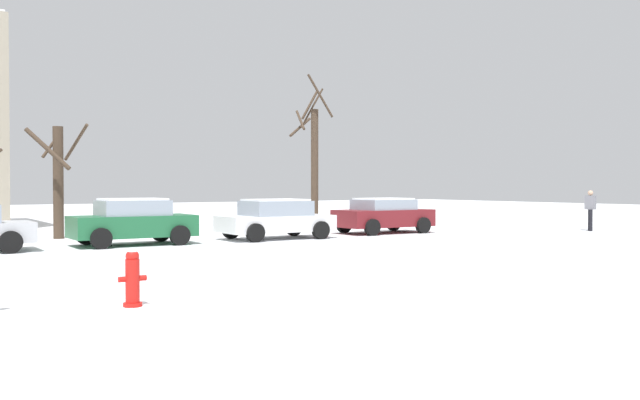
{
  "coord_description": "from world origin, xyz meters",
  "views": [
    {
      "loc": [
        -3.47,
        -12.92,
        1.91
      ],
      "look_at": [
        8.1,
        5.28,
        1.45
      ],
      "focal_mm": 38.66,
      "sensor_mm": 36.0,
      "label": 1
    }
  ],
  "objects_px": {
    "parked_car_green": "(133,221)",
    "parked_car_white": "(276,219)",
    "fire_hydrant": "(132,277)",
    "parked_car_maroon": "(383,215)",
    "pedestrian_crossing": "(590,207)"
  },
  "relations": [
    {
      "from": "parked_car_white",
      "to": "parked_car_maroon",
      "type": "relative_size",
      "value": 1.03
    },
    {
      "from": "parked_car_green",
      "to": "pedestrian_crossing",
      "type": "bearing_deg",
      "value": -10.79
    },
    {
      "from": "fire_hydrant",
      "to": "parked_car_maroon",
      "type": "height_order",
      "value": "parked_car_maroon"
    },
    {
      "from": "parked_car_green",
      "to": "parked_car_white",
      "type": "height_order",
      "value": "parked_car_green"
    },
    {
      "from": "parked_car_maroon",
      "to": "pedestrian_crossing",
      "type": "bearing_deg",
      "value": -23.82
    },
    {
      "from": "parked_car_green",
      "to": "parked_car_white",
      "type": "xyz_separation_m",
      "value": [
        5.08,
        -0.21,
        -0.03
      ]
    },
    {
      "from": "parked_car_green",
      "to": "parked_car_white",
      "type": "relative_size",
      "value": 0.95
    },
    {
      "from": "parked_car_maroon",
      "to": "fire_hydrant",
      "type": "bearing_deg",
      "value": -140.66
    },
    {
      "from": "parked_car_maroon",
      "to": "parked_car_white",
      "type": "bearing_deg",
      "value": -176.46
    },
    {
      "from": "fire_hydrant",
      "to": "pedestrian_crossing",
      "type": "bearing_deg",
      "value": 19.14
    },
    {
      "from": "parked_car_green",
      "to": "parked_car_white",
      "type": "bearing_deg",
      "value": -2.35
    },
    {
      "from": "parked_car_maroon",
      "to": "pedestrian_crossing",
      "type": "relative_size",
      "value": 2.29
    },
    {
      "from": "parked_car_green",
      "to": "pedestrian_crossing",
      "type": "distance_m",
      "value": 18.65
    },
    {
      "from": "fire_hydrant",
      "to": "parked_car_maroon",
      "type": "bearing_deg",
      "value": 39.34
    },
    {
      "from": "fire_hydrant",
      "to": "parked_car_maroon",
      "type": "xyz_separation_m",
      "value": [
        13.6,
        11.15,
        0.26
      ]
    }
  ]
}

